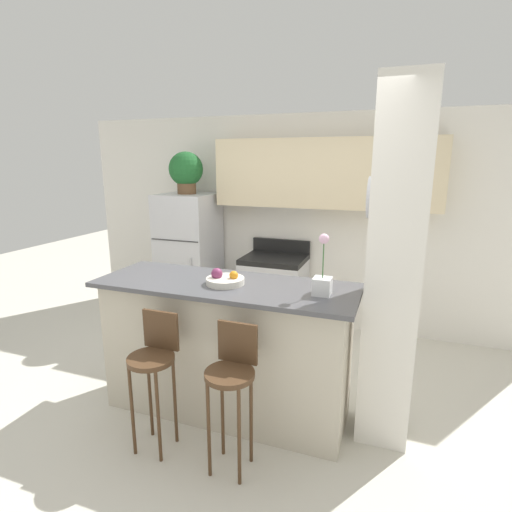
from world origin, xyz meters
The scene contains 12 objects.
ground_plane centered at (0.00, 0.00, 0.00)m, with size 14.00×14.00×0.00m, color beige.
wall_back centered at (0.16, 1.96, 1.53)m, with size 5.60×0.38×2.55m.
pillar_right centered at (1.22, 0.11, 1.28)m, with size 0.38×0.32×2.55m.
counter_bar centered at (0.00, 0.00, 0.55)m, with size 2.04×0.73×1.10m.
refrigerator centered at (-1.24, 1.65, 0.81)m, with size 0.66×0.69×1.62m.
stove_range centered at (-0.13, 1.69, 0.46)m, with size 0.73×0.61×1.07m.
bar_stool_left centered at (-0.29, -0.56, 0.66)m, with size 0.32×0.32×1.00m.
bar_stool_right centered at (0.29, -0.56, 0.66)m, with size 0.32×0.32×1.00m.
potted_plant_on_fridge centered at (-1.24, 1.65, 1.90)m, with size 0.41×0.41×0.50m.
orchid_vase centered at (0.76, -0.02, 1.21)m, with size 0.13×0.13×0.44m.
fruit_bowl centered at (0.01, -0.03, 1.13)m, with size 0.29×0.29×0.12m.
trash_bin centered at (-0.69, 1.41, 0.19)m, with size 0.28×0.28×0.38m.
Camera 1 is at (1.23, -2.68, 2.02)m, focal length 28.00 mm.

